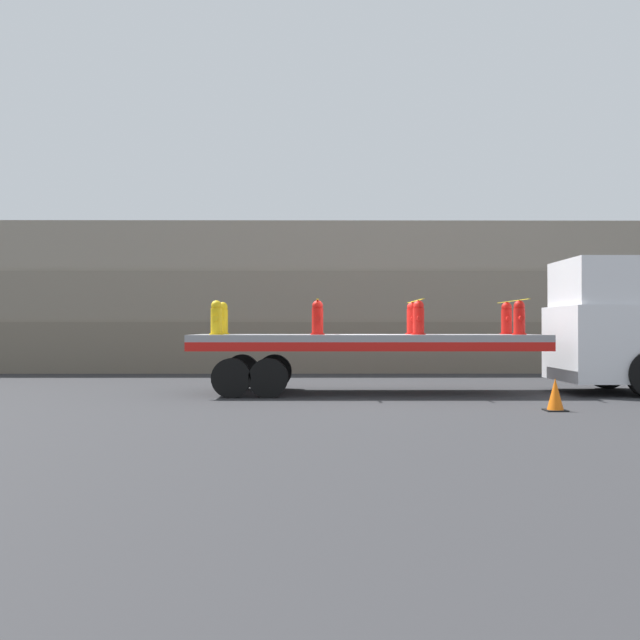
# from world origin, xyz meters

# --- Properties ---
(ground_plane) EXTENTS (120.00, 120.00, 0.00)m
(ground_plane) POSITION_xyz_m (0.00, 0.00, 0.00)
(ground_plane) COLOR #2D2D30
(rock_cliff) EXTENTS (60.00, 3.30, 5.17)m
(rock_cliff) POSITION_xyz_m (0.00, 8.62, 2.58)
(rock_cliff) COLOR #706656
(rock_cliff) RESTS_ON ground_plane
(truck_cab) EXTENTS (2.39, 2.66, 3.14)m
(truck_cab) POSITION_xyz_m (5.77, 0.00, 1.53)
(truck_cab) COLOR silver
(truck_cab) RESTS_ON ground_plane
(flatbed_trailer) EXTENTS (8.12, 2.55, 1.38)m
(flatbed_trailer) POSITION_xyz_m (-0.56, 0.00, 1.11)
(flatbed_trailer) COLOR gray
(flatbed_trailer) RESTS_ON ground_plane
(fire_hydrant_yellow_near_0) EXTENTS (0.32, 0.46, 0.78)m
(fire_hydrant_yellow_near_0) POSITION_xyz_m (-3.46, -0.54, 1.75)
(fire_hydrant_yellow_near_0) COLOR gold
(fire_hydrant_yellow_near_0) RESTS_ON flatbed_trailer
(fire_hydrant_yellow_far_0) EXTENTS (0.32, 0.46, 0.78)m
(fire_hydrant_yellow_far_0) POSITION_xyz_m (-3.46, 0.54, 1.75)
(fire_hydrant_yellow_far_0) COLOR gold
(fire_hydrant_yellow_far_0) RESTS_ON flatbed_trailer
(fire_hydrant_red_near_1) EXTENTS (0.32, 0.46, 0.78)m
(fire_hydrant_red_near_1) POSITION_xyz_m (-1.15, -0.54, 1.75)
(fire_hydrant_red_near_1) COLOR red
(fire_hydrant_red_near_1) RESTS_ON flatbed_trailer
(fire_hydrant_red_far_1) EXTENTS (0.32, 0.46, 0.78)m
(fire_hydrant_red_far_1) POSITION_xyz_m (-1.15, 0.54, 1.75)
(fire_hydrant_red_far_1) COLOR red
(fire_hydrant_red_far_1) RESTS_ON flatbed_trailer
(fire_hydrant_red_near_2) EXTENTS (0.32, 0.46, 0.78)m
(fire_hydrant_red_near_2) POSITION_xyz_m (1.15, -0.54, 1.75)
(fire_hydrant_red_near_2) COLOR red
(fire_hydrant_red_near_2) RESTS_ON flatbed_trailer
(fire_hydrant_red_far_2) EXTENTS (0.32, 0.46, 0.78)m
(fire_hydrant_red_far_2) POSITION_xyz_m (1.15, 0.54, 1.75)
(fire_hydrant_red_far_2) COLOR red
(fire_hydrant_red_far_2) RESTS_ON flatbed_trailer
(fire_hydrant_red_near_3) EXTENTS (0.32, 0.46, 0.78)m
(fire_hydrant_red_near_3) POSITION_xyz_m (3.46, -0.54, 1.75)
(fire_hydrant_red_near_3) COLOR red
(fire_hydrant_red_near_3) RESTS_ON flatbed_trailer
(fire_hydrant_red_far_3) EXTENTS (0.32, 0.46, 0.78)m
(fire_hydrant_red_far_3) POSITION_xyz_m (3.46, 0.54, 1.75)
(fire_hydrant_red_far_3) COLOR red
(fire_hydrant_red_far_3) RESTS_ON flatbed_trailer
(cargo_strap_rear) EXTENTS (0.05, 2.65, 0.01)m
(cargo_strap_rear) POSITION_xyz_m (-1.15, 0.00, 2.17)
(cargo_strap_rear) COLOR yellow
(cargo_strap_rear) RESTS_ON fire_hydrant_red_near_1
(cargo_strap_middle) EXTENTS (0.05, 2.65, 0.01)m
(cargo_strap_middle) POSITION_xyz_m (1.15, 0.00, 2.17)
(cargo_strap_middle) COLOR yellow
(cargo_strap_middle) RESTS_ON fire_hydrant_red_near_2
(cargo_strap_front) EXTENTS (0.05, 2.65, 0.01)m
(cargo_strap_front) POSITION_xyz_m (3.46, 0.00, 2.17)
(cargo_strap_front) COLOR yellow
(cargo_strap_front) RESTS_ON fire_hydrant_red_near_3
(traffic_cone) EXTENTS (0.39, 0.39, 0.61)m
(traffic_cone) POSITION_xyz_m (3.23, -3.64, 0.30)
(traffic_cone) COLOR black
(traffic_cone) RESTS_ON ground_plane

